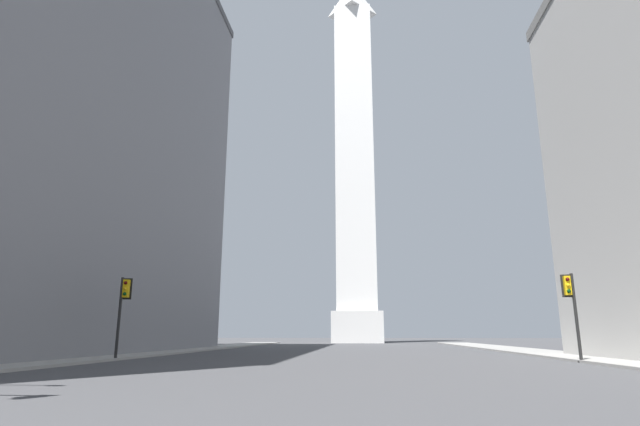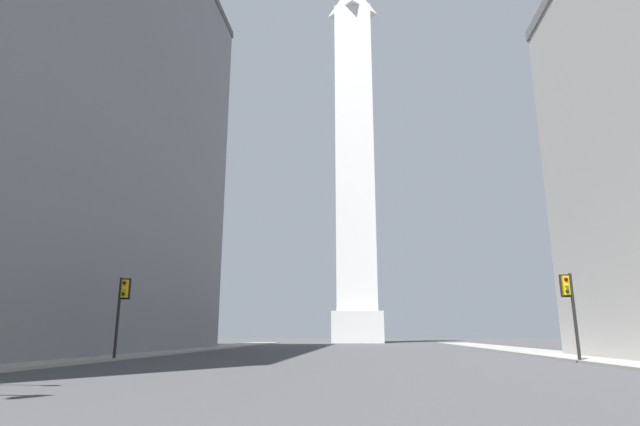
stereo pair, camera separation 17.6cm
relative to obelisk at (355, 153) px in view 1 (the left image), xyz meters
name	(u,v)px [view 1 (the left image)]	position (x,y,z in m)	size (l,w,h in m)	color
sidewalk_left	(107,357)	(-15.91, -58.40, -35.74)	(5.00, 109.50, 0.15)	gray
sidewalk_right	(599,359)	(15.91, -58.40, -35.74)	(5.00, 109.50, 0.15)	gray
obelisk	(355,153)	(0.00, 0.00, 0.00)	(9.04, 9.04, 74.36)	silver
traffic_light_mid_right	(572,303)	(13.42, -61.59, -32.51)	(0.76, 0.52, 5.01)	black
traffic_light_mid_left	(123,305)	(-13.50, -61.78, -32.50)	(0.76, 0.52, 5.03)	black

